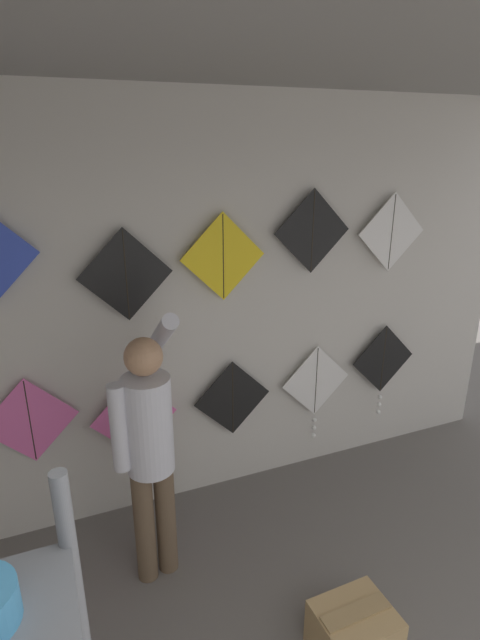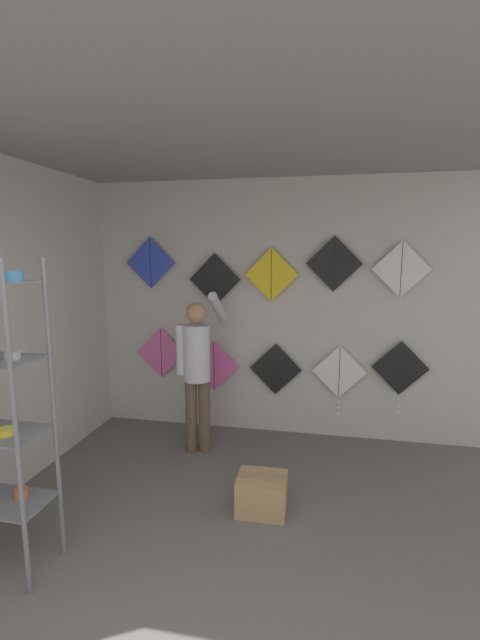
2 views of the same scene
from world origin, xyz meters
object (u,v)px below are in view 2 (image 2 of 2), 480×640
Objects in this scene: shopkeeper at (197,363)px; kite_3 at (339,375)px; cardboard_box at (262,494)px; kite_6 at (215,279)px; kite_7 at (271,275)px; kite_4 at (400,372)px; kite_9 at (401,269)px; kite_0 at (161,353)px; kite_1 at (214,366)px; kite_8 at (334,264)px; kite_2 at (276,369)px; kite_5 at (150,263)px.

shopkeeper is 1.54m from kite_3.
cardboard_box is 2.30m from kite_6.
cardboard_box is 0.68× the size of kite_7.
shopkeeper is 2.09× the size of kite_4.
kite_3 is 1.27m from kite_9.
kite_0 is 1.00× the size of kite_7.
kite_3 is 1.30m from kite_7.
shopkeeper is at bearing -163.79° from kite_9.
kite_0 is 1.00× the size of kite_1.
kite_0 reaches higher than cardboard_box.
kite_6 is 1.29m from kite_8.
cardboard_box is at bearing -129.72° from kite_4.
kite_6 is 1.95m from kite_9.
kite_8 is at bearing 0.00° from kite_2.
kite_7 is (-0.13, 1.48, 1.64)m from cardboard_box.
cardboard_box is (0.80, -0.91, -0.78)m from shopkeeper.
kite_4 is 1.36× the size of kite_7.
kite_4 is at bearing -0.03° from kite_1.
cardboard_box is 2.36m from kite_8.
cardboard_box is 2.55m from kite_9.
kite_1 is 0.74× the size of kite_3.
kite_0 is at bearing 133.62° from cardboard_box.
kite_9 reaches higher than kite_7.
kite_3 is 1.19m from kite_8.
kite_3 is (0.69, -0.00, -0.03)m from kite_2.
kite_4 is 1.36× the size of kite_6.
kite_0 is 1.04m from kite_5.
kite_4 is 2.20m from kite_6.
kite_8 is (1.30, 0.00, 1.16)m from kite_1.
kite_4 is at bearing 6.86° from shopkeeper.
kite_8 is (1.31, 0.58, 0.98)m from shopkeeper.
kite_9 is at bearing 51.39° from cardboard_box.
kite_7 is at bearing 180.00° from kite_8.
kite_7 is at bearing 0.00° from kite_6.
kite_8 is at bearing 14.69° from shopkeeper.
kite_1 is at bearing 117.74° from cardboard_box.
kite_9 is (1.26, 0.00, 1.11)m from kite_2.
kite_9 is (1.98, 0.58, 0.93)m from shopkeeper.
kite_5 is at bearing 132.14° from shopkeeper.
kite_0 is at bearing 180.00° from kite_7.
kite_0 is 0.74× the size of kite_3.
kite_7 reaches higher than shopkeeper.
kite_0 is 1.34m from kite_2.
kite_0 reaches higher than kite_2.
kite_9 is (1.94, 0.00, 0.13)m from kite_6.
kite_3 reaches higher than cardboard_box.
shopkeeper is 1.74m from kite_8.
cardboard_box is at bearing -57.66° from shopkeeper.
kite_9 reaches higher than kite_2.
kite_5 reaches higher than kite_1.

